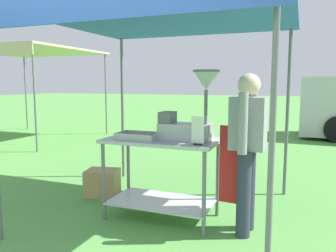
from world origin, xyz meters
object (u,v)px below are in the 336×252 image
(donut_cart, at_px, (161,163))
(vendor, at_px, (247,145))
(stall_canopy, at_px, (165,21))
(neighbour_tent, at_px, (26,52))
(supply_crate, at_px, (102,183))
(donut_tray, at_px, (139,137))
(menu_sign, at_px, (198,133))
(donut_fryer, at_px, (191,115))

(donut_cart, relative_size, vendor, 0.77)
(stall_canopy, xyz_separation_m, neighbour_tent, (-5.54, 3.71, 0.16))
(donut_cart, bearing_deg, vendor, -2.27)
(vendor, relative_size, neighbour_tent, 0.49)
(vendor, relative_size, supply_crate, 3.31)
(donut_tray, height_order, supply_crate, donut_tray)
(donut_tray, distance_m, menu_sign, 0.72)
(donut_fryer, bearing_deg, vendor, -6.35)
(donut_cart, distance_m, neighbour_tent, 6.93)
(donut_tray, xyz_separation_m, vendor, (1.16, 0.05, -0.02))
(menu_sign, bearing_deg, stall_canopy, 147.39)
(stall_canopy, xyz_separation_m, donut_fryer, (0.33, -0.07, -1.00))
(supply_crate, bearing_deg, stall_canopy, -17.22)
(menu_sign, height_order, neighbour_tent, neighbour_tent)
(donut_fryer, relative_size, vendor, 0.46)
(donut_tray, relative_size, menu_sign, 1.60)
(donut_cart, bearing_deg, donut_tray, -158.37)
(supply_crate, relative_size, neighbour_tent, 0.15)
(donut_fryer, bearing_deg, donut_cart, -174.62)
(vendor, xyz_separation_m, neighbour_tent, (-6.47, 3.84, 1.43))
(supply_crate, bearing_deg, donut_tray, -32.07)
(neighbour_tent, bearing_deg, donut_cart, -34.52)
(menu_sign, bearing_deg, donut_tray, 170.53)
(donut_fryer, relative_size, supply_crate, 1.54)
(donut_tray, height_order, donut_fryer, donut_fryer)
(menu_sign, height_order, supply_crate, menu_sign)
(donut_tray, distance_m, vendor, 1.16)
(stall_canopy, distance_m, donut_tray, 1.29)
(menu_sign, bearing_deg, vendor, 20.60)
(menu_sign, distance_m, vendor, 0.50)
(stall_canopy, bearing_deg, donut_tray, -140.47)
(stall_canopy, relative_size, donut_cart, 2.17)
(donut_tray, bearing_deg, neighbour_tent, 143.70)
(menu_sign, relative_size, vendor, 0.18)
(donut_fryer, distance_m, vendor, 0.67)
(donut_cart, height_order, menu_sign, menu_sign)
(menu_sign, bearing_deg, supply_crate, 157.54)
(donut_cart, xyz_separation_m, donut_fryer, (0.33, 0.03, 0.54))
(menu_sign, distance_m, supply_crate, 1.85)
(donut_fryer, bearing_deg, stall_canopy, 168.37)
(donut_cart, bearing_deg, neighbour_tent, 145.48)
(menu_sign, bearing_deg, donut_fryer, 122.60)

